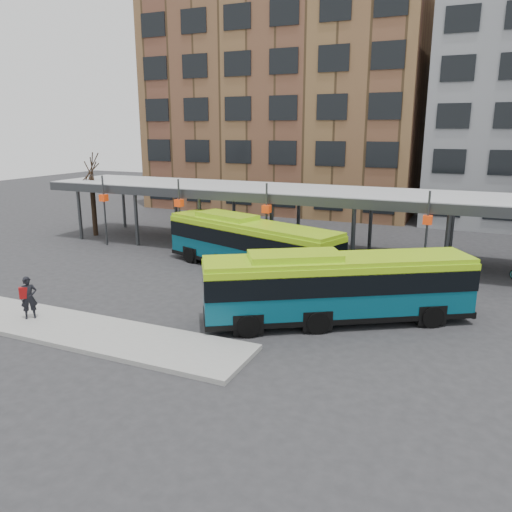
{
  "coord_description": "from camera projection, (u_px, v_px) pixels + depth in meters",
  "views": [
    {
      "loc": [
        8.1,
        -17.06,
        7.86
      ],
      "look_at": [
        -1.44,
        4.62,
        1.8
      ],
      "focal_mm": 35.0,
      "sensor_mm": 36.0,
      "label": 1
    }
  ],
  "objects": [
    {
      "name": "ground",
      "position": [
        243.0,
        328.0,
        20.24
      ],
      "size": [
        120.0,
        120.0,
        0.0
      ],
      "primitive_type": "plane",
      "color": "#28282B",
      "rests_on": "ground"
    },
    {
      "name": "boarding_island",
      "position": [
        85.0,
        331.0,
        19.7
      ],
      "size": [
        14.0,
        3.0,
        0.18
      ],
      "primitive_type": "cube",
      "color": "gray",
      "rests_on": "ground"
    },
    {
      "name": "canopy",
      "position": [
        330.0,
        195.0,
        30.7
      ],
      "size": [
        40.0,
        6.53,
        4.8
      ],
      "color": "#999B9E",
      "rests_on": "ground"
    },
    {
      "name": "tree",
      "position": [
        93.0,
        203.0,
        37.3
      ],
      "size": [
        1.64,
        1.64,
        5.6
      ],
      "color": "black",
      "rests_on": "ground"
    },
    {
      "name": "building_brick",
      "position": [
        288.0,
        96.0,
        49.79
      ],
      "size": [
        26.0,
        14.0,
        22.0
      ],
      "primitive_type": "cube",
      "color": "brown",
      "rests_on": "ground"
    },
    {
      "name": "bus_front",
      "position": [
        337.0,
        286.0,
        20.53
      ],
      "size": [
        10.66,
        7.76,
        3.05
      ],
      "rotation": [
        0.0,
        0.0,
        0.55
      ],
      "color": "#08485B",
      "rests_on": "ground"
    },
    {
      "name": "bus_rear",
      "position": [
        250.0,
        243.0,
        28.01
      ],
      "size": [
        11.41,
        5.93,
        3.1
      ],
      "rotation": [
        0.0,
        0.0,
        -0.33
      ],
      "color": "#08485B",
      "rests_on": "ground"
    },
    {
      "name": "pedestrian",
      "position": [
        29.0,
        297.0,
        20.62
      ],
      "size": [
        0.76,
        0.77,
        1.79
      ],
      "rotation": [
        0.0,
        0.0,
        0.82
      ],
      "color": "black",
      "rests_on": "boarding_island"
    }
  ]
}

